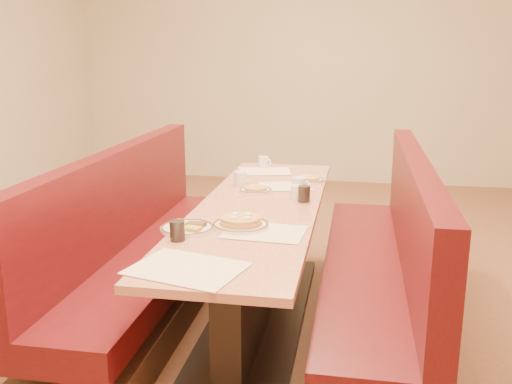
% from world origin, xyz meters
% --- Properties ---
extents(ground, '(8.00, 8.00, 0.00)m').
position_xyz_m(ground, '(0.00, 0.00, 0.00)').
color(ground, '#9E6647').
rests_on(ground, ground).
extents(diner_table, '(0.70, 2.50, 0.75)m').
position_xyz_m(diner_table, '(0.00, 0.00, 0.37)').
color(diner_table, black).
rests_on(diner_table, ground).
extents(booth_left, '(0.55, 2.50, 1.05)m').
position_xyz_m(booth_left, '(-0.73, 0.00, 0.36)').
color(booth_left, '#4C3326').
rests_on(booth_left, ground).
extents(booth_right, '(0.55, 2.50, 1.05)m').
position_xyz_m(booth_right, '(0.73, 0.00, 0.36)').
color(booth_right, '#4C3326').
rests_on(booth_right, ground).
extents(placemat_near_left, '(0.53, 0.44, 0.00)m').
position_xyz_m(placemat_near_left, '(-0.12, -1.04, 0.75)').
color(placemat_near_left, '#F8E8C2').
rests_on(placemat_near_left, diner_table).
extents(placemat_near_right, '(0.42, 0.32, 0.00)m').
position_xyz_m(placemat_near_right, '(0.12, -0.50, 0.75)').
color(placemat_near_right, '#F8E8C2').
rests_on(placemat_near_right, diner_table).
extents(placemat_far_left, '(0.43, 0.36, 0.00)m').
position_xyz_m(placemat_far_left, '(-0.12, 0.94, 0.75)').
color(placemat_far_left, '#F8E8C2').
rests_on(placemat_far_left, diner_table).
extents(placemat_far_right, '(0.39, 0.33, 0.00)m').
position_xyz_m(placemat_far_right, '(0.10, 0.49, 0.75)').
color(placemat_far_right, '#F8E8C2').
rests_on(placemat_far_right, diner_table).
extents(pancake_plate, '(0.29, 0.29, 0.07)m').
position_xyz_m(pancake_plate, '(-0.02, -0.43, 0.77)').
color(pancake_plate, silver).
rests_on(pancake_plate, diner_table).
extents(eggs_plate, '(0.27, 0.27, 0.05)m').
position_xyz_m(eggs_plate, '(-0.28, -0.53, 0.77)').
color(eggs_plate, silver).
rests_on(eggs_plate, diner_table).
extents(extra_plate_mid, '(0.21, 0.21, 0.04)m').
position_xyz_m(extra_plate_mid, '(0.24, 0.68, 0.76)').
color(extra_plate_mid, silver).
rests_on(extra_plate_mid, diner_table).
extents(extra_plate_far, '(0.21, 0.21, 0.04)m').
position_xyz_m(extra_plate_far, '(-0.07, 0.32, 0.76)').
color(extra_plate_far, silver).
rests_on(extra_plate_far, diner_table).
extents(coffee_mug_a, '(0.12, 0.08, 0.09)m').
position_xyz_m(coffee_mug_a, '(0.21, 0.18, 0.80)').
color(coffee_mug_a, silver).
rests_on(coffee_mug_a, diner_table).
extents(coffee_mug_b, '(0.12, 0.08, 0.09)m').
position_xyz_m(coffee_mug_b, '(-0.21, 0.49, 0.80)').
color(coffee_mug_b, silver).
rests_on(coffee_mug_b, diner_table).
extents(coffee_mug_c, '(0.13, 0.09, 0.10)m').
position_xyz_m(coffee_mug_c, '(0.21, 0.34, 0.80)').
color(coffee_mug_c, silver).
rests_on(coffee_mug_c, diner_table).
extents(coffee_mug_d, '(0.11, 0.08, 0.08)m').
position_xyz_m(coffee_mug_d, '(-0.15, 1.10, 0.79)').
color(coffee_mug_d, silver).
rests_on(coffee_mug_d, diner_table).
extents(soda_tumbler_near, '(0.07, 0.07, 0.10)m').
position_xyz_m(soda_tumbler_near, '(-0.27, -0.69, 0.80)').
color(soda_tumbler_near, black).
rests_on(soda_tumbler_near, diner_table).
extents(soda_tumbler_mid, '(0.07, 0.07, 0.10)m').
position_xyz_m(soda_tumbler_mid, '(0.26, 0.13, 0.80)').
color(soda_tumbler_mid, black).
rests_on(soda_tumbler_mid, diner_table).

